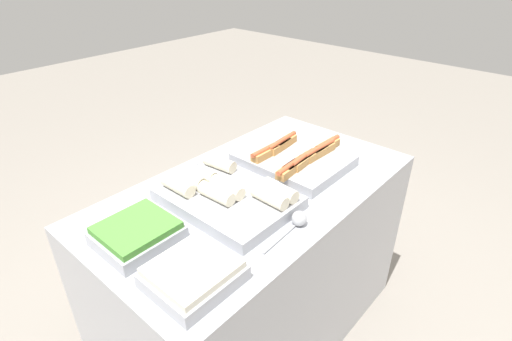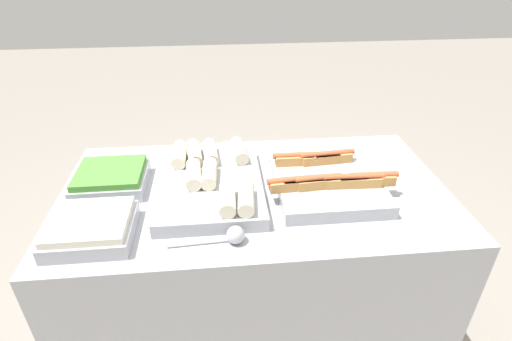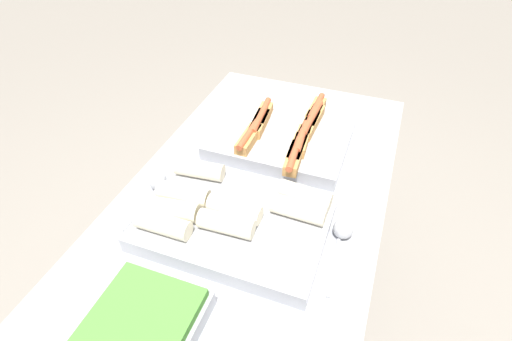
{
  "view_description": "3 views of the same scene",
  "coord_description": "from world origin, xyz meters",
  "px_view_note": "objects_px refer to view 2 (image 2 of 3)",
  "views": [
    {
      "loc": [
        -1.07,
        -0.95,
        1.78
      ],
      "look_at": [
        0.0,
        0.0,
        0.96
      ],
      "focal_mm": 28.0,
      "sensor_mm": 36.0,
      "label": 1
    },
    {
      "loc": [
        -0.12,
        -1.24,
        1.7
      ],
      "look_at": [
        0.0,
        0.0,
        0.96
      ],
      "focal_mm": 28.0,
      "sensor_mm": 36.0,
      "label": 2
    },
    {
      "loc": [
        -0.86,
        -0.32,
        1.75
      ],
      "look_at": [
        0.0,
        0.0,
        0.96
      ],
      "focal_mm": 28.0,
      "sensor_mm": 36.0,
      "label": 3
    }
  ],
  "objects_px": {
    "tray_side_back": "(111,179)",
    "tray_side_front": "(91,228)",
    "serving_spoon_near": "(232,236)",
    "serving_spoon_far": "(224,148)",
    "tray_hotdogs": "(326,178)",
    "tray_wraps": "(211,181)"
  },
  "relations": [
    {
      "from": "tray_side_back",
      "to": "serving_spoon_near",
      "type": "xyz_separation_m",
      "value": [
        0.44,
        -0.36,
        -0.01
      ]
    },
    {
      "from": "tray_side_front",
      "to": "tray_side_back",
      "type": "bearing_deg",
      "value": 90.0
    },
    {
      "from": "serving_spoon_near",
      "to": "serving_spoon_far",
      "type": "xyz_separation_m",
      "value": [
        -0.01,
        0.58,
        0.0
      ]
    },
    {
      "from": "serving_spoon_far",
      "to": "tray_hotdogs",
      "type": "bearing_deg",
      "value": -39.0
    },
    {
      "from": "tray_hotdogs",
      "to": "tray_side_back",
      "type": "height_order",
      "value": "tray_hotdogs"
    },
    {
      "from": "tray_side_front",
      "to": "serving_spoon_far",
      "type": "xyz_separation_m",
      "value": [
        0.43,
        0.51,
        -0.01
      ]
    },
    {
      "from": "tray_hotdogs",
      "to": "serving_spoon_near",
      "type": "bearing_deg",
      "value": -141.93
    },
    {
      "from": "serving_spoon_near",
      "to": "tray_wraps",
      "type": "bearing_deg",
      "value": 101.91
    },
    {
      "from": "serving_spoon_near",
      "to": "serving_spoon_far",
      "type": "relative_size",
      "value": 1.06
    },
    {
      "from": "tray_side_front",
      "to": "serving_spoon_far",
      "type": "bearing_deg",
      "value": 50.1
    },
    {
      "from": "tray_hotdogs",
      "to": "tray_side_back",
      "type": "xyz_separation_m",
      "value": [
        -0.8,
        0.08,
        -0.0
      ]
    },
    {
      "from": "tray_wraps",
      "to": "serving_spoon_near",
      "type": "xyz_separation_m",
      "value": [
        0.06,
        -0.3,
        -0.01
      ]
    },
    {
      "from": "tray_side_back",
      "to": "serving_spoon_far",
      "type": "height_order",
      "value": "tray_side_back"
    },
    {
      "from": "tray_side_back",
      "to": "tray_side_front",
      "type": "bearing_deg",
      "value": -90.0
    },
    {
      "from": "serving_spoon_near",
      "to": "serving_spoon_far",
      "type": "distance_m",
      "value": 0.58
    },
    {
      "from": "tray_side_front",
      "to": "serving_spoon_far",
      "type": "height_order",
      "value": "tray_side_front"
    },
    {
      "from": "tray_wraps",
      "to": "tray_side_back",
      "type": "height_order",
      "value": "tray_wraps"
    },
    {
      "from": "tray_hotdogs",
      "to": "tray_wraps",
      "type": "distance_m",
      "value": 0.43
    },
    {
      "from": "serving_spoon_near",
      "to": "tray_hotdogs",
      "type": "bearing_deg",
      "value": 38.07
    },
    {
      "from": "tray_side_back",
      "to": "serving_spoon_near",
      "type": "bearing_deg",
      "value": -39.66
    },
    {
      "from": "tray_hotdogs",
      "to": "serving_spoon_far",
      "type": "distance_m",
      "value": 0.48
    },
    {
      "from": "tray_hotdogs",
      "to": "serving_spoon_far",
      "type": "xyz_separation_m",
      "value": [
        -0.37,
        0.3,
        -0.01
      ]
    }
  ]
}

